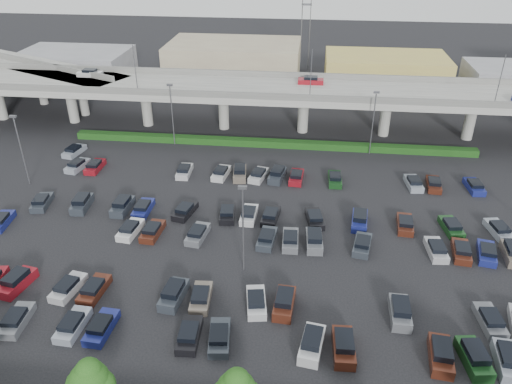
% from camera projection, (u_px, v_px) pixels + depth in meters
% --- Properties ---
extents(ground, '(280.00, 280.00, 0.00)m').
position_uv_depth(ground, '(253.00, 229.00, 60.89)').
color(ground, black).
extents(overpass, '(150.00, 13.00, 15.80)m').
position_uv_depth(overpass, '(274.00, 92.00, 85.27)').
color(overpass, gray).
rests_on(overpass, ground).
extents(on_ramp, '(50.93, 30.13, 8.80)m').
position_uv_depth(on_ramp, '(21.00, 67.00, 100.06)').
color(on_ramp, gray).
rests_on(on_ramp, ground).
extents(hedge, '(66.00, 1.60, 1.10)m').
position_uv_depth(hedge, '(271.00, 143.00, 82.30)').
color(hedge, '#103811').
rests_on(hedge, ground).
extents(parked_cars, '(63.08, 41.64, 1.67)m').
position_uv_depth(parked_cars, '(252.00, 245.00, 56.90)').
color(parked_cars, '#4A1F13').
rests_on(parked_cars, ground).
extents(light_poles, '(66.90, 48.38, 10.30)m').
position_uv_depth(light_poles, '(220.00, 175.00, 59.99)').
color(light_poles, '#55555B').
rests_on(light_poles, ground).
extents(distant_buildings, '(138.00, 24.00, 9.00)m').
position_uv_depth(distant_buildings, '(340.00, 67.00, 111.44)').
color(distant_buildings, gray).
rests_on(distant_buildings, ground).
extents(comm_tower, '(2.40, 2.40, 30.00)m').
position_uv_depth(comm_tower, '(307.00, 2.00, 117.05)').
color(comm_tower, '#55555B').
rests_on(comm_tower, ground).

